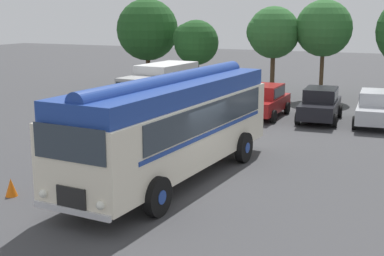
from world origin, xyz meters
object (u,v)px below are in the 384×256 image
Objects in this scene: vintage_bus at (173,122)px; car_mid_left at (265,101)px; traffic_cone at (11,187)px; car_near_left at (214,98)px; car_far_right at (376,108)px; box_van at (161,85)px; car_mid_right at (320,104)px.

car_mid_left is (-0.36, 11.51, -1.05)m from vintage_bus.
vintage_bus is 18.64× the size of traffic_cone.
car_near_left is 1.01× the size of car_mid_left.
car_mid_left is at bearing -178.79° from car_far_right.
box_van is at bearing 119.36° from vintage_bus.
box_van is at bearing 100.61° from traffic_cone.
car_far_right is at bearing 59.98° from traffic_cone.
vintage_bus is at bearing 44.54° from traffic_cone.
box_van is at bearing 179.39° from car_near_left.
car_mid_left reaches higher than traffic_cone.
vintage_bus reaches higher than box_van.
car_mid_right is at bearing 1.56° from car_mid_left.
car_near_left is (-3.15, 11.37, -1.05)m from vintage_bus.
box_van is (-6.41, 11.40, -0.53)m from vintage_bus.
vintage_bus is 2.38× the size of car_mid_right.
car_mid_left is 6.07m from box_van.
car_mid_right is (2.49, 11.59, -1.05)m from vintage_bus.
vintage_bus is 2.38× the size of car_far_right.
traffic_cone is at bearing -135.46° from vintage_bus.
vintage_bus is at bearing -60.64° from box_van.
car_mid_left is (2.78, 0.15, 0.00)m from car_near_left.
vintage_bus is at bearing -74.52° from car_near_left.
car_near_left is at bearing -178.19° from car_far_right.
traffic_cone is (-0.46, -14.92, -0.57)m from car_near_left.
car_mid_left is 2.86m from car_mid_right.
car_near_left is at bearing -0.61° from box_van.
vintage_bus reaches higher than car_far_right.
box_van is at bearing -178.78° from car_mid_right.
car_far_right is (2.67, 0.04, 0.00)m from car_mid_right.
car_mid_left is at bearing 1.06° from box_van.
car_mid_right is at bearing 2.28° from car_near_left.
car_near_left is 2.79m from car_mid_left.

